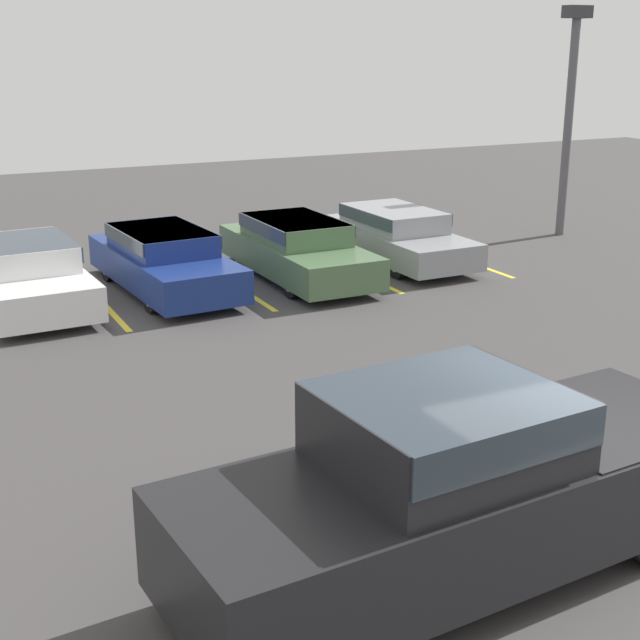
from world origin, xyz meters
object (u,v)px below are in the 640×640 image
Objects in this scene: parked_sedan_b at (164,258)px; parked_sedan_c at (297,247)px; light_post at (570,104)px; parked_sedan_a at (27,273)px; pickup_truck at (467,482)px; parked_sedan_d at (395,233)px.

parked_sedan_b is 2.84m from parked_sedan_c.
light_post reaches higher than parked_sedan_c.
parked_sedan_b is 11.23m from light_post.
parked_sedan_b is at bearing 88.52° from parked_sedan_a.
light_post is at bearing 96.92° from parked_sedan_c.
parked_sedan_d is at bearing 58.00° from pickup_truck.
light_post is at bearing 90.48° from parked_sedan_b.
light_post reaches higher than pickup_truck.
pickup_truck is at bearing -133.90° from light_post.
parked_sedan_b is (0.41, 10.98, -0.26)m from pickup_truck.
light_post is (8.05, 1.00, 2.66)m from parked_sedan_c.
parked_sedan_b is at bearing -89.31° from parked_sedan_d.
pickup_truck is 1.03× the size of light_post.
pickup_truck is at bearing -28.49° from parked_sedan_d.
light_post is (11.30, 11.74, 2.41)m from pickup_truck.
parked_sedan_d is 0.82× the size of light_post.
parked_sedan_a is at bearing -89.42° from parked_sedan_d.
parked_sedan_c is at bearing 69.11° from pickup_truck.
parked_sedan_a is 2.67m from parked_sedan_b.
pickup_truck is 1.27× the size of parked_sedan_d.
parked_sedan_c is 0.84× the size of light_post.
parked_sedan_a is 0.92× the size of parked_sedan_b.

